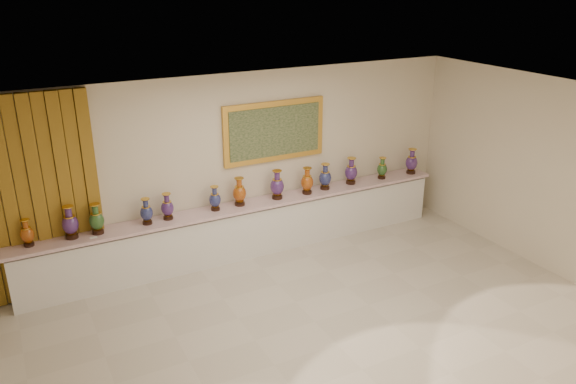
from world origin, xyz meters
name	(u,v)px	position (x,y,z in m)	size (l,w,h in m)	color
ground	(315,322)	(0.00, 0.00, 0.00)	(8.00, 8.00, 0.00)	beige
room	(82,186)	(-2.44, 2.44, 1.58)	(8.00, 8.00, 8.00)	beige
counter	(246,230)	(0.00, 2.27, 0.44)	(7.28, 0.48, 0.90)	white
vase_0	(27,234)	(-3.26, 2.28, 1.08)	(0.20, 0.20, 0.40)	black
vase_1	(70,224)	(-2.69, 2.26, 1.12)	(0.30, 0.30, 0.49)	black
vase_2	(97,220)	(-2.34, 2.25, 1.11)	(0.24, 0.24, 0.46)	black
vase_3	(146,213)	(-1.62, 2.24, 1.08)	(0.19, 0.19, 0.41)	black
vase_4	(167,208)	(-1.29, 2.27, 1.09)	(0.22, 0.22, 0.42)	black
vase_5	(215,199)	(-0.52, 2.27, 1.08)	(0.23, 0.23, 0.40)	black
vase_6	(239,193)	(-0.10, 2.27, 1.11)	(0.24, 0.24, 0.47)	black
vase_7	(277,186)	(0.57, 2.25, 1.12)	(0.30, 0.30, 0.50)	black
vase_8	(307,182)	(1.12, 2.22, 1.11)	(0.22, 0.22, 0.46)	black
vase_9	(325,178)	(1.51, 2.26, 1.11)	(0.26, 0.26, 0.46)	black
vase_10	(351,172)	(2.06, 2.28, 1.12)	(0.23, 0.23, 0.48)	black
vase_11	(382,169)	(2.71, 2.24, 1.08)	(0.24, 0.24, 0.40)	black
vase_12	(412,162)	(3.37, 2.21, 1.11)	(0.25, 0.25, 0.48)	black
label_card	(94,237)	(-2.42, 2.13, 0.90)	(0.10, 0.06, 0.00)	white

